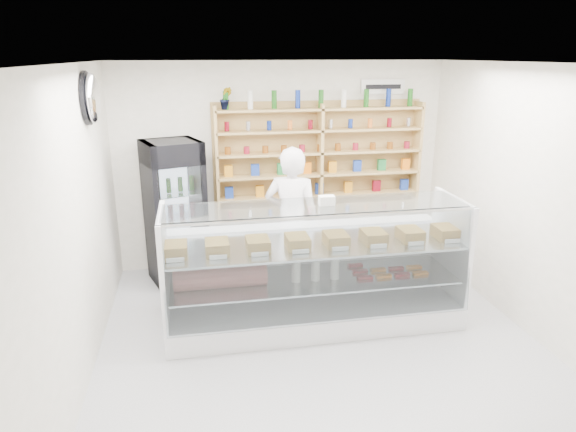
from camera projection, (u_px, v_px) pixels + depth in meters
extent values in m
plane|color=silver|center=(325.00, 352.00, 5.17)|extent=(5.00, 5.00, 0.00)
plane|color=white|center=(332.00, 63.00, 4.33)|extent=(5.00, 5.00, 0.00)
plane|color=white|center=(282.00, 166.00, 7.10)|extent=(4.50, 0.00, 4.50)
plane|color=white|center=(464.00, 383.00, 2.41)|extent=(4.50, 0.00, 4.50)
plane|color=white|center=(72.00, 236.00, 4.36)|extent=(0.00, 5.00, 5.00)
plane|color=white|center=(545.00, 208.00, 5.14)|extent=(0.00, 5.00, 5.00)
cube|color=white|center=(314.00, 312.00, 5.70)|extent=(3.20, 0.91, 0.27)
cube|color=white|center=(306.00, 259.00, 5.96)|extent=(3.20, 0.05, 0.67)
cube|color=silver|center=(314.00, 279.00, 5.58)|extent=(3.07, 0.80, 0.02)
cube|color=silver|center=(315.00, 245.00, 5.46)|extent=(3.13, 0.83, 0.02)
cube|color=silver|center=(325.00, 271.00, 5.08)|extent=(3.13, 0.13, 1.11)
cube|color=silver|center=(317.00, 206.00, 5.28)|extent=(3.13, 0.63, 0.01)
imported|color=white|center=(292.00, 221.00, 6.28)|extent=(0.79, 0.66, 1.84)
cube|color=black|center=(175.00, 213.00, 6.59)|extent=(0.84, 0.83, 1.86)
cube|color=#360538|center=(162.00, 157.00, 6.06)|extent=(0.63, 0.23, 0.26)
cube|color=silver|center=(167.00, 227.00, 6.31)|extent=(0.54, 0.19, 1.47)
cube|color=tan|center=(216.00, 157.00, 6.73)|extent=(0.04, 0.28, 1.33)
cube|color=tan|center=(320.00, 153.00, 6.98)|extent=(0.04, 0.28, 1.33)
cube|color=tan|center=(416.00, 150.00, 7.22)|extent=(0.04, 0.28, 1.33)
cube|color=tan|center=(319.00, 195.00, 7.15)|extent=(2.80, 0.28, 0.03)
cube|color=tan|center=(320.00, 174.00, 7.06)|extent=(2.80, 0.28, 0.03)
cube|color=tan|center=(320.00, 152.00, 6.97)|extent=(2.80, 0.28, 0.03)
cube|color=tan|center=(320.00, 130.00, 6.88)|extent=(2.80, 0.28, 0.03)
cube|color=tan|center=(321.00, 109.00, 6.80)|extent=(2.80, 0.28, 0.03)
imported|color=#1E6626|center=(226.00, 98.00, 6.53)|extent=(0.17, 0.14, 0.28)
ellipsoid|color=silver|center=(92.00, 98.00, 5.18)|extent=(0.15, 0.50, 0.50)
cube|color=white|center=(383.00, 87.00, 6.99)|extent=(0.62, 0.03, 0.20)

